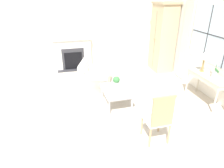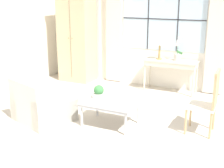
% 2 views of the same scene
% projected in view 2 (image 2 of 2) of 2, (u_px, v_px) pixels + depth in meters
% --- Properties ---
extents(ground_plane, '(14.00, 14.00, 0.00)m').
position_uv_depth(ground_plane, '(103.00, 136.00, 4.95)').
color(ground_plane, '#BCB2A3').
extents(wall_back_windowed, '(7.20, 0.14, 2.80)m').
position_uv_depth(wall_back_windowed, '(163.00, 28.00, 7.17)').
color(wall_back_windowed, white).
rests_on(wall_back_windowed, ground_plane).
extents(armoire, '(0.89, 0.65, 2.30)m').
position_uv_depth(armoire, '(77.00, 35.00, 7.80)').
color(armoire, tan).
rests_on(armoire, ground_plane).
extents(console_table, '(1.19, 0.44, 0.73)m').
position_uv_depth(console_table, '(171.00, 64.00, 6.99)').
color(console_table, beige).
rests_on(console_table, ground_plane).
extents(table_lamp, '(0.24, 0.24, 0.53)m').
position_uv_depth(table_lamp, '(160.00, 41.00, 6.96)').
color(table_lamp, '#9E7F47').
rests_on(table_lamp, console_table).
extents(potted_orchid, '(0.19, 0.15, 0.54)m').
position_uv_depth(potted_orchid, '(178.00, 52.00, 6.89)').
color(potted_orchid, '#BCB7AD').
rests_on(potted_orchid, console_table).
extents(armchair_upholstered, '(1.11, 1.07, 0.77)m').
position_uv_depth(armchair_upholstered, '(42.00, 106.00, 5.48)').
color(armchair_upholstered, silver).
rests_on(armchair_upholstered, ground_plane).
extents(side_chair_wooden, '(0.45, 0.45, 1.05)m').
position_uv_depth(side_chair_wooden, '(209.00, 99.00, 4.89)').
color(side_chair_wooden, white).
rests_on(side_chair_wooden, ground_plane).
extents(coffee_table, '(0.91, 0.65, 0.42)m').
position_uv_depth(coffee_table, '(110.00, 104.00, 5.27)').
color(coffee_table, '#BCBCC1').
rests_on(coffee_table, ground_plane).
extents(potted_plant_small, '(0.18, 0.18, 0.23)m').
position_uv_depth(potted_plant_small, '(99.00, 92.00, 5.39)').
color(potted_plant_small, '#BCB7AD').
rests_on(potted_plant_small, coffee_table).
extents(pillar_candle, '(0.11, 0.11, 0.12)m').
position_uv_depth(pillar_candle, '(123.00, 101.00, 5.13)').
color(pillar_candle, silver).
rests_on(pillar_candle, coffee_table).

